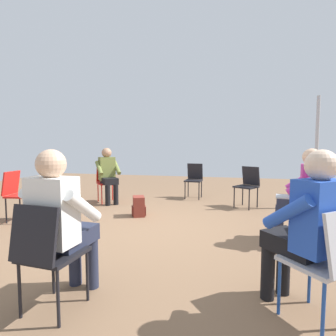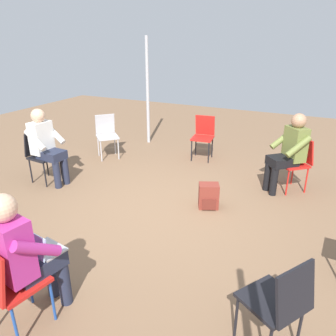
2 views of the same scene
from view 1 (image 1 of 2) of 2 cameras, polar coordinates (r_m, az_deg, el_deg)
ground_plane at (r=4.23m, az=-2.86°, el=-12.71°), size 14.44×14.44×0.00m
chair_northeast at (r=6.19m, az=-13.30°, el=-2.61°), size 0.59×0.58×0.85m
chair_southwest at (r=2.18m, az=31.40°, el=-16.45°), size 0.58×0.58×0.85m
chair_south at (r=3.93m, az=29.51°, el=-7.17°), size 0.46×0.50×0.85m
chair_southeast at (r=5.73m, az=16.99°, el=-3.27°), size 0.58×0.56×0.85m
chair_east at (r=6.51m, az=5.70°, el=-2.17°), size 0.46×0.42×0.85m
chair_north at (r=5.14m, az=-29.90°, el=-4.55°), size 0.45×0.48×0.85m
chair_west at (r=2.21m, az=-24.87°, el=-15.94°), size 0.46×0.43×0.85m
person_with_laptop at (r=3.88m, az=27.12°, el=-4.27°), size 0.55×0.57×1.24m
person_in_white at (r=2.27m, az=-22.16°, el=-10.07°), size 0.54×0.52×1.24m
person_in_blue at (r=2.21m, az=27.93°, el=-10.65°), size 0.63×0.63×1.24m
person_in_olive at (r=6.01m, az=-12.92°, el=-0.92°), size 0.63×0.63×1.24m
backpack_near_laptop_user at (r=4.86m, az=-6.40°, el=-8.52°), size 0.34×0.31×0.36m
tent_pole_near at (r=6.18m, az=29.59°, el=2.96°), size 0.07×0.07×2.29m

